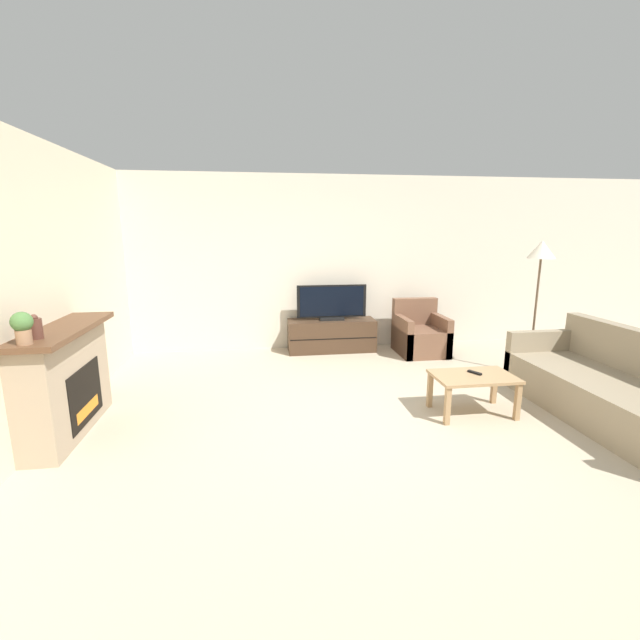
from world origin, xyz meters
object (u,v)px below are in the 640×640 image
object	(u,v)px
fireplace	(65,380)
potted_plant	(22,326)
couch	(618,394)
floor_lamp	(541,259)
remote	(475,373)
tv	(332,304)
tv_stand	(332,335)
coffee_table	(473,381)
armchair	(420,336)
mantel_vase_left	(35,328)

from	to	relation	value
fireplace	potted_plant	world-z (taller)	potted_plant
couch	floor_lamp	bearing A→B (deg)	89.05
remote	floor_lamp	xyz separation A→B (m)	(1.32, 1.01, 1.09)
couch	floor_lamp	xyz separation A→B (m)	(0.02, 1.42, 1.23)
tv	floor_lamp	bearing A→B (deg)	-31.40
tv_stand	coffee_table	size ratio (longest dim) A/B	1.66
tv_stand	armchair	distance (m)	1.36
floor_lamp	couch	bearing A→B (deg)	-90.95
armchair	tv_stand	bearing A→B (deg)	167.09
couch	remote	bearing A→B (deg)	162.26
potted_plant	coffee_table	size ratio (longest dim) A/B	0.31
mantel_vase_left	coffee_table	size ratio (longest dim) A/B	0.24
tv_stand	armchair	size ratio (longest dim) A/B	1.66
armchair	coffee_table	size ratio (longest dim) A/B	1.00
mantel_vase_left	tv_stand	xyz separation A→B (m)	(2.88, 2.81, -0.86)
potted_plant	coffee_table	bearing A→B (deg)	6.83
remote	floor_lamp	bearing A→B (deg)	8.54
coffee_table	remote	world-z (taller)	remote
coffee_table	floor_lamp	xyz separation A→B (m)	(1.35, 1.05, 1.16)
tv	couch	size ratio (longest dim) A/B	0.47
coffee_table	remote	distance (m)	0.09
tv_stand	tv	size ratio (longest dim) A/B	1.26
tv_stand	floor_lamp	distance (m)	3.09
tv_stand	mantel_vase_left	bearing A→B (deg)	-135.65
mantel_vase_left	floor_lamp	size ratio (longest dim) A/B	0.11
tv_stand	couch	distance (m)	3.74
remote	couch	size ratio (longest dim) A/B	0.07
armchair	coffee_table	xyz separation A→B (m)	(-0.28, -2.21, 0.08)
mantel_vase_left	potted_plant	xyz separation A→B (m)	(0.00, -0.18, 0.05)
potted_plant	tv	size ratio (longest dim) A/B	0.23
mantel_vase_left	potted_plant	distance (m)	0.19
armchair	remote	bearing A→B (deg)	-96.57
floor_lamp	fireplace	bearing A→B (deg)	-170.19
fireplace	tv_stand	world-z (taller)	fireplace
remote	potted_plant	bearing A→B (deg)	158.68
fireplace	mantel_vase_left	size ratio (longest dim) A/B	7.13
coffee_table	couch	size ratio (longest dim) A/B	0.36
tv	armchair	distance (m)	1.45
floor_lamp	tv	bearing A→B (deg)	148.60
potted_plant	mantel_vase_left	bearing A→B (deg)	90.00
floor_lamp	mantel_vase_left	bearing A→B (deg)	-165.72
armchair	couch	xyz separation A→B (m)	(1.05, -2.59, 0.01)
fireplace	couch	world-z (taller)	fireplace
mantel_vase_left	couch	distance (m)	5.32
couch	coffee_table	bearing A→B (deg)	164.40
remote	armchair	bearing A→B (deg)	54.70
fireplace	armchair	world-z (taller)	fireplace
tv_stand	tv	distance (m)	0.50
tv_stand	couch	xyz separation A→B (m)	(2.38, -2.89, 0.04)
armchair	couch	world-z (taller)	couch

